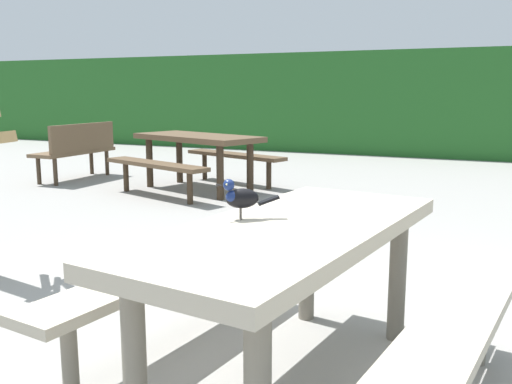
{
  "coord_description": "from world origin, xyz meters",
  "views": [
    {
      "loc": [
        0.85,
        -2.52,
        1.31
      ],
      "look_at": [
        -0.22,
        -0.14,
        0.84
      ],
      "focal_mm": 39.55,
      "sensor_mm": 36.0,
      "label": 1
    }
  ],
  "objects_px": {
    "picnic_table_foreground": "(290,265)",
    "bird_grackle": "(240,197)",
    "park_bench_side": "(78,147)",
    "picnic_table_mid_left": "(198,149)"
  },
  "relations": [
    {
      "from": "bird_grackle",
      "to": "picnic_table_mid_left",
      "type": "height_order",
      "value": "bird_grackle"
    },
    {
      "from": "picnic_table_mid_left",
      "to": "park_bench_side",
      "type": "xyz_separation_m",
      "value": [
        -2.09,
        0.06,
        -0.07
      ]
    },
    {
      "from": "bird_grackle",
      "to": "park_bench_side",
      "type": "bearing_deg",
      "value": 138.0
    },
    {
      "from": "bird_grackle",
      "to": "picnic_table_foreground",
      "type": "bearing_deg",
      "value": 2.88
    },
    {
      "from": "bird_grackle",
      "to": "park_bench_side",
      "type": "relative_size",
      "value": 0.18
    },
    {
      "from": "picnic_table_foreground",
      "to": "bird_grackle",
      "type": "xyz_separation_m",
      "value": [
        -0.24,
        -0.01,
        0.29
      ]
    },
    {
      "from": "bird_grackle",
      "to": "park_bench_side",
      "type": "height_order",
      "value": "bird_grackle"
    },
    {
      "from": "picnic_table_foreground",
      "to": "bird_grackle",
      "type": "height_order",
      "value": "bird_grackle"
    },
    {
      "from": "park_bench_side",
      "to": "picnic_table_mid_left",
      "type": "bearing_deg",
      "value": -1.55
    },
    {
      "from": "picnic_table_mid_left",
      "to": "park_bench_side",
      "type": "relative_size",
      "value": 1.53
    }
  ]
}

